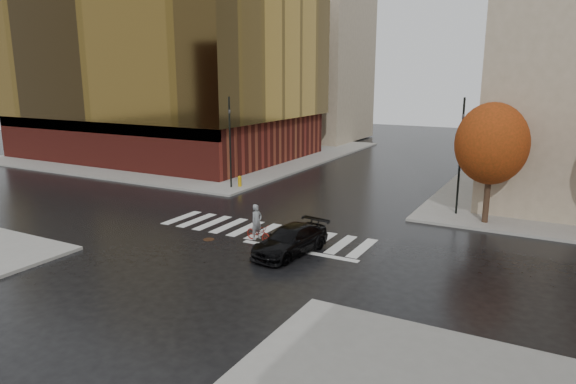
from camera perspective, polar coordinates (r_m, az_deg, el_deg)
name	(u,v)px	position (r m, az deg, el deg)	size (l,w,h in m)	color
ground	(258,234)	(26.61, -3.30, -4.69)	(120.00, 120.00, 0.00)	black
sidewalk_nw	(194,151)	(55.29, -10.37, 4.47)	(30.00, 30.00, 0.15)	gray
crosswalk	(264,231)	(27.02, -2.74, -4.40)	(12.00, 3.00, 0.01)	silver
office_glass	(163,72)	(53.06, -13.68, 12.87)	(27.00, 19.00, 16.00)	maroon
building_nw_far	(305,57)	(65.53, 1.92, 14.81)	(14.00, 12.00, 20.00)	gray
tree_ne_a	(492,144)	(29.33, 21.69, 5.00)	(3.80, 3.80, 6.50)	#331D16
sedan	(290,240)	(23.58, 0.26, -5.39)	(1.78, 4.39, 1.27)	black
cyclist	(258,229)	(25.31, -3.37, -4.11)	(1.73, 0.98, 1.86)	maroon
traffic_light_nw	(230,138)	(36.40, -6.47, 6.01)	(0.20, 0.19, 6.38)	black
traffic_light_ne	(461,150)	(30.69, 18.64, 4.46)	(0.18, 0.20, 6.66)	black
fire_hydrant	(240,181)	(37.05, -5.39, 1.28)	(0.28, 0.28, 0.79)	#BF8F0B
manhole	(209,239)	(26.02, -8.80, -5.23)	(0.56, 0.56, 0.01)	#492C1A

